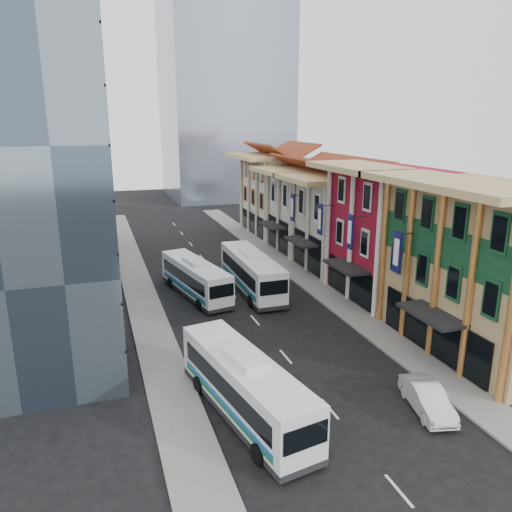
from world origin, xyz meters
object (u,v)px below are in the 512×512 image
object	(u,v)px
shophouse_tan	(486,270)
bus_left_far	(195,277)
sedan_right	(427,398)
office_tower	(17,138)
sedan_left	(294,436)
bus_right	(252,271)
bus_left_near	(245,385)

from	to	relation	value
shophouse_tan	bus_left_far	world-z (taller)	shophouse_tan
shophouse_tan	sedan_right	distance (m)	11.79
office_tower	sedan_left	size ratio (longest dim) A/B	6.98
sedan_right	bus_right	bearing A→B (deg)	110.29
shophouse_tan	bus_right	distance (m)	21.32
sedan_left	sedan_right	bearing A→B (deg)	22.49
shophouse_tan	sedan_right	size ratio (longest dim) A/B	2.93
bus_right	sedan_left	size ratio (longest dim) A/B	2.92
office_tower	shophouse_tan	bearing A→B (deg)	-24.30
bus_left_far	bus_right	bearing A→B (deg)	-16.56
bus_left_far	bus_right	world-z (taller)	bus_right
shophouse_tan	bus_left_far	bearing A→B (deg)	134.76
sedan_left	sedan_right	world-z (taller)	sedan_right
office_tower	sedan_right	xyz separation A→B (m)	(22.23, -19.91, -14.21)
sedan_left	sedan_right	xyz separation A→B (m)	(8.64, 0.79, 0.06)
sedan_right	bus_left_far	bearing A→B (deg)	122.61
sedan_left	sedan_right	size ratio (longest dim) A/B	0.90
sedan_left	shophouse_tan	bearing A→B (deg)	38.31
sedan_left	bus_right	bearing A→B (deg)	94.49
bus_right	bus_left_near	bearing A→B (deg)	-108.90
office_tower	bus_right	size ratio (longest dim) A/B	2.39
shophouse_tan	sedan_left	size ratio (longest dim) A/B	3.26
bus_right	shophouse_tan	bearing A→B (deg)	-55.16
shophouse_tan	office_tower	bearing A→B (deg)	155.70
bus_left_far	bus_right	size ratio (longest dim) A/B	0.90
sedan_right	office_tower	bearing A→B (deg)	150.47
bus_left_near	sedan_right	world-z (taller)	bus_left_near
shophouse_tan	bus_left_near	xyz separation A→B (m)	(-18.89, -3.11, -4.07)
bus_left_near	sedan_left	xyz separation A→B (m)	(1.48, -3.59, -1.20)
office_tower	bus_left_far	size ratio (longest dim) A/B	2.64
shophouse_tan	office_tower	distance (m)	35.19
bus_left_near	bus_left_far	bearing A→B (deg)	75.43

